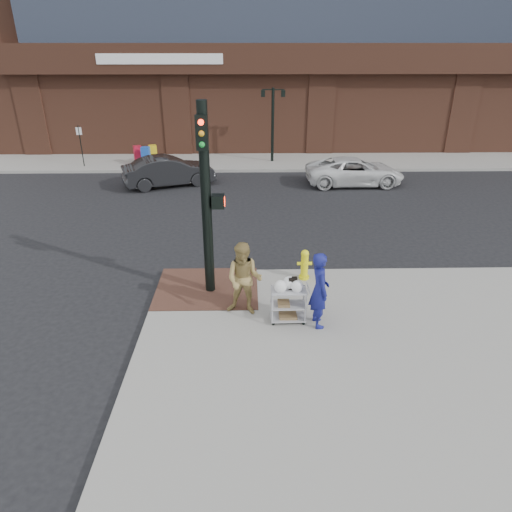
{
  "coord_description": "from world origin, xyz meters",
  "views": [
    {
      "loc": [
        0.54,
        -10.24,
        6.32
      ],
      "look_at": [
        0.76,
        0.62,
        1.25
      ],
      "focal_mm": 32.0,
      "sensor_mm": 36.0,
      "label": 1
    }
  ],
  "objects_px": {
    "lamp_post": "(273,117)",
    "fire_hydrant": "(305,264)",
    "woman_blue": "(319,290)",
    "pedestrian_tan": "(244,279)",
    "traffic_signal_pole": "(207,197)",
    "minivan_white": "(355,171)",
    "utility_cart": "(288,302)",
    "sedan_dark": "(169,171)"
  },
  "relations": [
    {
      "from": "lamp_post",
      "to": "sedan_dark",
      "type": "bearing_deg",
      "value": -139.79
    },
    {
      "from": "woman_blue",
      "to": "minivan_white",
      "type": "height_order",
      "value": "woman_blue"
    },
    {
      "from": "lamp_post",
      "to": "utility_cart",
      "type": "distance_m",
      "value": 16.92
    },
    {
      "from": "woman_blue",
      "to": "minivan_white",
      "type": "bearing_deg",
      "value": -24.06
    },
    {
      "from": "minivan_white",
      "to": "fire_hydrant",
      "type": "distance_m",
      "value": 10.78
    },
    {
      "from": "fire_hydrant",
      "to": "sedan_dark",
      "type": "bearing_deg",
      "value": 118.1
    },
    {
      "from": "woman_blue",
      "to": "sedan_dark",
      "type": "bearing_deg",
      "value": 15.51
    },
    {
      "from": "fire_hydrant",
      "to": "traffic_signal_pole",
      "type": "bearing_deg",
      "value": -166.13
    },
    {
      "from": "pedestrian_tan",
      "to": "fire_hydrant",
      "type": "height_order",
      "value": "pedestrian_tan"
    },
    {
      "from": "lamp_post",
      "to": "sedan_dark",
      "type": "distance_m",
      "value": 7.13
    },
    {
      "from": "woman_blue",
      "to": "fire_hydrant",
      "type": "relative_size",
      "value": 2.11
    },
    {
      "from": "traffic_signal_pole",
      "to": "fire_hydrant",
      "type": "relative_size",
      "value": 5.58
    },
    {
      "from": "traffic_signal_pole",
      "to": "sedan_dark",
      "type": "distance_m",
      "value": 11.34
    },
    {
      "from": "traffic_signal_pole",
      "to": "fire_hydrant",
      "type": "bearing_deg",
      "value": 13.87
    },
    {
      "from": "lamp_post",
      "to": "fire_hydrant",
      "type": "xyz_separation_m",
      "value": [
        0.16,
        -14.58,
        -2.01
      ]
    },
    {
      "from": "lamp_post",
      "to": "pedestrian_tan",
      "type": "bearing_deg",
      "value": -95.41
    },
    {
      "from": "traffic_signal_pole",
      "to": "woman_blue",
      "type": "xyz_separation_m",
      "value": [
        2.69,
        -1.72,
        -1.74
      ]
    },
    {
      "from": "traffic_signal_pole",
      "to": "pedestrian_tan",
      "type": "distance_m",
      "value": 2.28
    },
    {
      "from": "lamp_post",
      "to": "traffic_signal_pole",
      "type": "distance_m",
      "value": 15.43
    },
    {
      "from": "pedestrian_tan",
      "to": "sedan_dark",
      "type": "relative_size",
      "value": 0.43
    },
    {
      "from": "lamp_post",
      "to": "utility_cart",
      "type": "relative_size",
      "value": 3.41
    },
    {
      "from": "sedan_dark",
      "to": "minivan_white",
      "type": "bearing_deg",
      "value": -110.98
    },
    {
      "from": "pedestrian_tan",
      "to": "sedan_dark",
      "type": "bearing_deg",
      "value": 119.72
    },
    {
      "from": "lamp_post",
      "to": "pedestrian_tan",
      "type": "xyz_separation_m",
      "value": [
        -1.55,
        -16.39,
        -1.52
      ]
    },
    {
      "from": "lamp_post",
      "to": "utility_cart",
      "type": "bearing_deg",
      "value": -91.69
    },
    {
      "from": "lamp_post",
      "to": "sedan_dark",
      "type": "xyz_separation_m",
      "value": [
        -5.25,
        -4.44,
        -1.9
      ]
    },
    {
      "from": "traffic_signal_pole",
      "to": "minivan_white",
      "type": "xyz_separation_m",
      "value": [
        6.27,
        10.79,
        -2.18
      ]
    },
    {
      "from": "sedan_dark",
      "to": "minivan_white",
      "type": "height_order",
      "value": "sedan_dark"
    },
    {
      "from": "lamp_post",
      "to": "woman_blue",
      "type": "xyz_separation_m",
      "value": [
        0.21,
        -16.95,
        -1.52
      ]
    },
    {
      "from": "sedan_dark",
      "to": "utility_cart",
      "type": "xyz_separation_m",
      "value": [
        4.76,
        -12.36,
        -0.04
      ]
    },
    {
      "from": "traffic_signal_pole",
      "to": "woman_blue",
      "type": "bearing_deg",
      "value": -32.69
    },
    {
      "from": "traffic_signal_pole",
      "to": "woman_blue",
      "type": "relative_size",
      "value": 2.65
    },
    {
      "from": "pedestrian_tan",
      "to": "lamp_post",
      "type": "bearing_deg",
      "value": 97.1
    },
    {
      "from": "traffic_signal_pole",
      "to": "utility_cart",
      "type": "distance_m",
      "value": 3.32
    },
    {
      "from": "minivan_white",
      "to": "utility_cart",
      "type": "distance_m",
      "value": 13.09
    },
    {
      "from": "sedan_dark",
      "to": "utility_cart",
      "type": "bearing_deg",
      "value": -179.97
    },
    {
      "from": "lamp_post",
      "to": "fire_hydrant",
      "type": "distance_m",
      "value": 14.72
    },
    {
      "from": "lamp_post",
      "to": "woman_blue",
      "type": "distance_m",
      "value": 17.02
    },
    {
      "from": "minivan_white",
      "to": "utility_cart",
      "type": "relative_size",
      "value": 4.02
    },
    {
      "from": "lamp_post",
      "to": "pedestrian_tan",
      "type": "relative_size",
      "value": 2.12
    },
    {
      "from": "woman_blue",
      "to": "sedan_dark",
      "type": "xyz_separation_m",
      "value": [
        -5.46,
        12.51,
        -0.38
      ]
    },
    {
      "from": "lamp_post",
      "to": "sedan_dark",
      "type": "height_order",
      "value": "lamp_post"
    }
  ]
}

